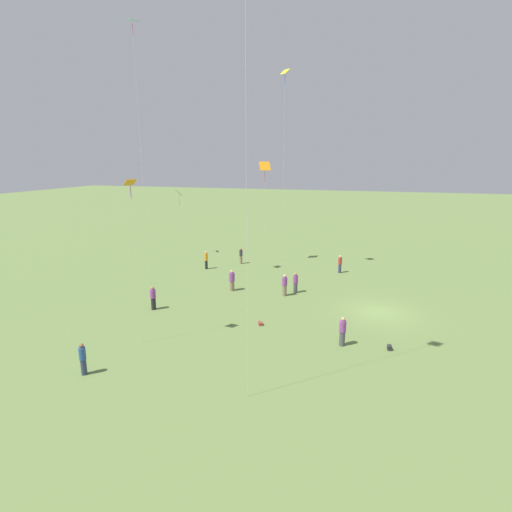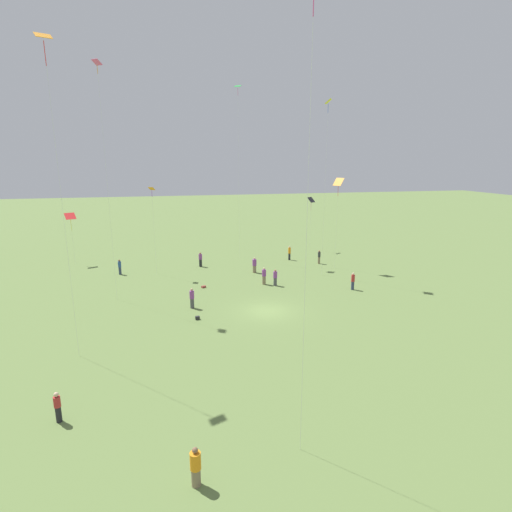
{
  "view_description": "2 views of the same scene",
  "coord_description": "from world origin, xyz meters",
  "px_view_note": "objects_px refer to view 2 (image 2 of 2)",
  "views": [
    {
      "loc": [
        0.83,
        29.22,
        11.03
      ],
      "look_at": [
        8.42,
        3.74,
        4.58
      ],
      "focal_mm": 28.0,
      "sensor_mm": 36.0,
      "label": 1
    },
    {
      "loc": [
        -31.69,
        8.32,
        12.81
      ],
      "look_at": [
        4.09,
        0.05,
        3.98
      ],
      "focal_mm": 28.0,
      "sensor_mm": 36.0,
      "label": 2
    }
  ],
  "objects_px": {
    "person_3": "(58,407)",
    "picnic_bag_0": "(204,287)",
    "person_10": "(319,257)",
    "kite_0": "(328,116)",
    "person_5": "(289,253)",
    "kite_6": "(238,102)",
    "person_2": "(196,467)",
    "kite_2": "(46,60)",
    "person_0": "(200,260)",
    "person_7": "(192,298)",
    "kite_7": "(338,184)",
    "person_1": "(254,265)",
    "kite_9": "(70,217)",
    "picnic_bag_1": "(197,318)",
    "person_6": "(353,281)",
    "person_8": "(120,267)",
    "kite_4": "(99,89)",
    "kite_1": "(313,31)",
    "person_9": "(275,278)",
    "person_4": "(264,276)",
    "kite_3": "(152,195)",
    "kite_8": "(311,201)"
  },
  "relations": [
    {
      "from": "kite_0",
      "to": "kite_1",
      "type": "height_order",
      "value": "kite_1"
    },
    {
      "from": "person_4",
      "to": "person_7",
      "type": "xyz_separation_m",
      "value": [
        -5.35,
        7.94,
        0.0
      ]
    },
    {
      "from": "kite_1",
      "to": "kite_8",
      "type": "bearing_deg",
      "value": -133.64
    },
    {
      "from": "kite_7",
      "to": "kite_9",
      "type": "height_order",
      "value": "kite_7"
    },
    {
      "from": "kite_3",
      "to": "picnic_bag_0",
      "type": "relative_size",
      "value": 19.8
    },
    {
      "from": "person_5",
      "to": "person_0",
      "type": "bearing_deg",
      "value": -59.62
    },
    {
      "from": "person_2",
      "to": "person_10",
      "type": "xyz_separation_m",
      "value": [
        32.34,
        -18.18,
        0.02
      ]
    },
    {
      "from": "person_1",
      "to": "person_4",
      "type": "distance_m",
      "value": 4.64
    },
    {
      "from": "person_0",
      "to": "person_7",
      "type": "relative_size",
      "value": 0.99
    },
    {
      "from": "kite_8",
      "to": "kite_3",
      "type": "bearing_deg",
      "value": -145.92
    },
    {
      "from": "person_4",
      "to": "person_7",
      "type": "height_order",
      "value": "same"
    },
    {
      "from": "picnic_bag_0",
      "to": "person_5",
      "type": "bearing_deg",
      "value": -52.67
    },
    {
      "from": "kite_7",
      "to": "person_3",
      "type": "bearing_deg",
      "value": -31.11
    },
    {
      "from": "person_1",
      "to": "picnic_bag_1",
      "type": "distance_m",
      "value": 14.94
    },
    {
      "from": "picnic_bag_1",
      "to": "person_10",
      "type": "bearing_deg",
      "value": -48.06
    },
    {
      "from": "person_8",
      "to": "kite_3",
      "type": "bearing_deg",
      "value": 90.48
    },
    {
      "from": "person_2",
      "to": "person_8",
      "type": "distance_m",
      "value": 33.43
    },
    {
      "from": "kite_1",
      "to": "kite_7",
      "type": "height_order",
      "value": "kite_1"
    },
    {
      "from": "kite_0",
      "to": "kite_4",
      "type": "bearing_deg",
      "value": -2.87
    },
    {
      "from": "person_10",
      "to": "kite_0",
      "type": "height_order",
      "value": "kite_0"
    },
    {
      "from": "person_6",
      "to": "kite_7",
      "type": "height_order",
      "value": "kite_7"
    },
    {
      "from": "person_0",
      "to": "kite_0",
      "type": "xyz_separation_m",
      "value": [
        -6.89,
        -13.16,
        16.37
      ]
    },
    {
      "from": "person_3",
      "to": "picnic_bag_0",
      "type": "relative_size",
      "value": 3.26
    },
    {
      "from": "kite_0",
      "to": "kite_3",
      "type": "relative_size",
      "value": 1.91
    },
    {
      "from": "person_3",
      "to": "kite_3",
      "type": "relative_size",
      "value": 0.16
    },
    {
      "from": "person_1",
      "to": "picnic_bag_1",
      "type": "relative_size",
      "value": 4.93
    },
    {
      "from": "person_6",
      "to": "kite_9",
      "type": "distance_m",
      "value": 35.0
    },
    {
      "from": "person_2",
      "to": "kite_2",
      "type": "distance_m",
      "value": 22.68
    },
    {
      "from": "person_2",
      "to": "person_5",
      "type": "xyz_separation_m",
      "value": [
        35.09,
        -15.12,
        0.09
      ]
    },
    {
      "from": "person_2",
      "to": "person_5",
      "type": "bearing_deg",
      "value": -84.3
    },
    {
      "from": "person_5",
      "to": "person_3",
      "type": "bearing_deg",
      "value": -9.62
    },
    {
      "from": "person_5",
      "to": "person_10",
      "type": "xyz_separation_m",
      "value": [
        -2.75,
        -3.06,
        -0.07
      ]
    },
    {
      "from": "person_5",
      "to": "kite_9",
      "type": "xyz_separation_m",
      "value": [
        4.45,
        27.23,
        4.99
      ]
    },
    {
      "from": "picnic_bag_0",
      "to": "picnic_bag_1",
      "type": "bearing_deg",
      "value": 170.89
    },
    {
      "from": "person_4",
      "to": "person_10",
      "type": "bearing_deg",
      "value": -158.83
    },
    {
      "from": "person_0",
      "to": "person_4",
      "type": "bearing_deg",
      "value": -139.67
    },
    {
      "from": "person_5",
      "to": "picnic_bag_1",
      "type": "height_order",
      "value": "person_5"
    },
    {
      "from": "person_5",
      "to": "kite_6",
      "type": "relative_size",
      "value": 0.09
    },
    {
      "from": "person_5",
      "to": "kite_8",
      "type": "distance_m",
      "value": 9.44
    },
    {
      "from": "kite_1",
      "to": "kite_7",
      "type": "bearing_deg",
      "value": -139.16
    },
    {
      "from": "person_1",
      "to": "person_2",
      "type": "bearing_deg",
      "value": -17.07
    },
    {
      "from": "person_6",
      "to": "kite_7",
      "type": "distance_m",
      "value": 12.49
    },
    {
      "from": "person_10",
      "to": "kite_1",
      "type": "height_order",
      "value": "kite_1"
    },
    {
      "from": "person_8",
      "to": "kite_4",
      "type": "xyz_separation_m",
      "value": [
        -8.87,
        -0.54,
        17.7
      ]
    },
    {
      "from": "kite_6",
      "to": "picnic_bag_0",
      "type": "distance_m",
      "value": 24.11
    },
    {
      "from": "picnic_bag_0",
      "to": "person_0",
      "type": "bearing_deg",
      "value": -3.3
    },
    {
      "from": "kite_2",
      "to": "kite_6",
      "type": "xyz_separation_m",
      "value": [
        25.25,
        -15.74,
        1.6
      ]
    },
    {
      "from": "kite_9",
      "to": "person_9",
      "type": "bearing_deg",
      "value": -12.07
    },
    {
      "from": "kite_1",
      "to": "kite_6",
      "type": "relative_size",
      "value": 0.87
    },
    {
      "from": "person_10",
      "to": "kite_4",
      "type": "height_order",
      "value": "kite_4"
    }
  ]
}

